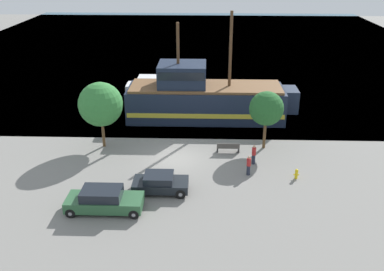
# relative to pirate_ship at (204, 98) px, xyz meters

# --- Properties ---
(ground_plane) EXTENTS (160.00, 160.00, 0.00)m
(ground_plane) POSITION_rel_pirate_ship_xyz_m (-2.04, -9.12, -2.07)
(ground_plane) COLOR gray
(water_surface) EXTENTS (80.00, 80.00, 0.00)m
(water_surface) POSITION_rel_pirate_ship_xyz_m (-2.04, 34.88, -2.07)
(water_surface) COLOR #33566B
(water_surface) RESTS_ON ground
(pirate_ship) EXTENTS (16.41, 4.78, 10.38)m
(pirate_ship) POSITION_rel_pirate_ship_xyz_m (0.00, 0.00, 0.00)
(pirate_ship) COLOR #192338
(pirate_ship) RESTS_ON water_surface
(moored_boat_dockside) EXTENTS (5.50, 2.44, 1.59)m
(moored_boat_dockside) POSITION_rel_pirate_ship_xyz_m (5.51, 5.71, -1.45)
(moored_boat_dockside) COLOR #B7B2A8
(moored_boat_dockside) RESTS_ON water_surface
(moored_boat_outer) EXTENTS (6.35, 2.36, 1.66)m
(moored_boat_outer) POSITION_rel_pirate_ship_xyz_m (-6.22, 9.03, -1.46)
(moored_boat_outer) COLOR silver
(moored_boat_outer) RESTS_ON water_surface
(parked_car_curb_front) EXTENTS (3.82, 1.93, 1.35)m
(parked_car_curb_front) POSITION_rel_pirate_ship_xyz_m (-2.92, -14.16, -1.39)
(parked_car_curb_front) COLOR black
(parked_car_curb_front) RESTS_ON ground_plane
(parked_car_curb_mid) EXTENTS (4.88, 1.98, 1.56)m
(parked_car_curb_mid) POSITION_rel_pirate_ship_xyz_m (-6.28, -16.59, -1.30)
(parked_car_curb_mid) COLOR #2D5B38
(parked_car_curb_mid) RESTS_ON ground_plane
(fire_hydrant) EXTENTS (0.42, 0.25, 0.76)m
(fire_hydrant) POSITION_rel_pirate_ship_xyz_m (6.86, -11.98, -1.66)
(fire_hydrant) COLOR yellow
(fire_hydrant) RESTS_ON ground_plane
(bench_promenade_east) EXTENTS (1.87, 0.45, 0.85)m
(bench_promenade_east) POSITION_rel_pirate_ship_xyz_m (2.06, -7.78, -1.62)
(bench_promenade_east) COLOR #4C4742
(bench_promenade_east) RESTS_ON ground_plane
(pedestrian_walking_near) EXTENTS (0.32, 0.32, 1.56)m
(pedestrian_walking_near) POSITION_rel_pirate_ship_xyz_m (3.40, -11.54, -1.29)
(pedestrian_walking_near) COLOR #232838
(pedestrian_walking_near) RESTS_ON ground_plane
(pedestrian_walking_far) EXTENTS (0.32, 0.32, 1.61)m
(pedestrian_walking_far) POSITION_rel_pirate_ship_xyz_m (3.95, -9.75, -1.26)
(pedestrian_walking_far) COLOR #232838
(pedestrian_walking_far) RESTS_ON ground_plane
(tree_row_east) EXTENTS (3.66, 3.66, 5.62)m
(tree_row_east) POSITION_rel_pirate_ship_xyz_m (-8.47, -6.89, 1.71)
(tree_row_east) COLOR brown
(tree_row_east) RESTS_ON ground_plane
(tree_row_mideast) EXTENTS (2.83, 2.83, 4.95)m
(tree_row_mideast) POSITION_rel_pirate_ship_xyz_m (5.12, -6.75, 1.46)
(tree_row_mideast) COLOR brown
(tree_row_mideast) RESTS_ON ground_plane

